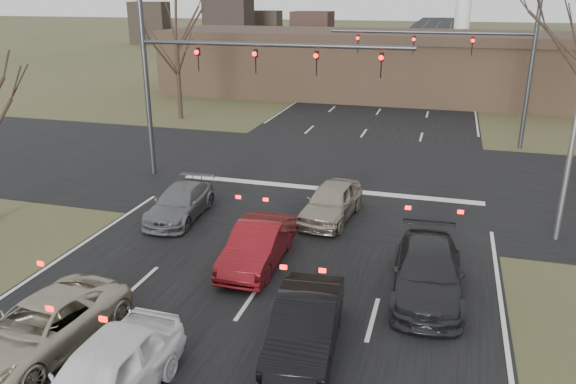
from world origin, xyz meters
name	(u,v)px	position (x,y,z in m)	size (l,w,h in m)	color
ground	(206,365)	(0.00, 0.00, 0.00)	(360.00, 360.00, 0.00)	#404625
road_main	(410,66)	(0.00, 60.00, 0.01)	(14.00, 300.00, 0.02)	black
road_cross	(335,176)	(0.00, 15.00, 0.01)	(200.00, 14.00, 0.02)	black
building	(416,65)	(2.00, 38.00, 2.67)	(42.40, 10.40, 5.30)	brown
mast_arm_near	(212,70)	(-5.23, 13.00, 5.07)	(12.12, 0.24, 8.00)	#383A3D
mast_arm_far	(477,56)	(6.18, 23.00, 5.02)	(11.12, 0.24, 8.00)	#383A3D
streetlight_right_far	(532,41)	(9.32, 27.00, 5.59)	(2.34, 0.25, 10.00)	gray
tree_left_far	(174,8)	(-13.00, 25.00, 7.34)	(5.70, 5.70, 9.50)	black
car_silver_suv	(42,327)	(-4.00, -0.54, 0.64)	(2.14, 4.64, 1.29)	#B1A88F
car_white_sedan	(104,377)	(-1.40, -1.90, 0.76)	(1.79, 4.45, 1.51)	white
car_black_hatch	(305,325)	(2.10, 1.21, 0.70)	(1.48, 4.23, 1.40)	black
car_charcoal_sedan	(428,272)	(4.78, 4.82, 0.70)	(1.96, 4.82, 1.40)	black
car_grey_ahead	(180,203)	(-4.70, 8.24, 0.61)	(1.71, 4.20, 1.22)	slate
car_red_ahead	(258,245)	(-0.50, 5.23, 0.69)	(1.46, 4.20, 1.38)	#610D13
car_silver_ahead	(331,202)	(0.95, 9.69, 0.71)	(1.67, 4.15, 1.41)	gray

